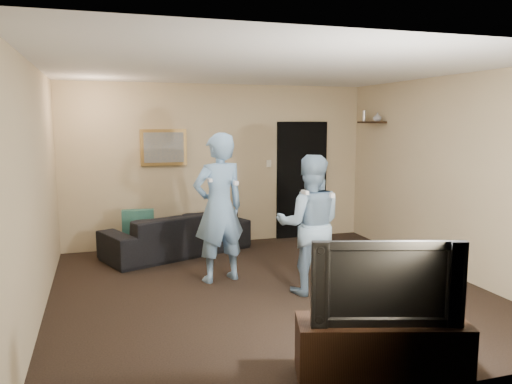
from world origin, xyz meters
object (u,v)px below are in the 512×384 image
object	(u,v)px
television	(384,280)
wii_player_left	(219,208)
wii_player_right	(310,225)
sofa	(177,233)
tv_console	(382,349)

from	to	relation	value
television	wii_player_left	xyz separation A→B (m)	(-0.63, 2.79, 0.12)
wii_player_right	wii_player_left	bearing A→B (deg)	140.23
sofa	wii_player_right	distance (m)	2.57
tv_console	television	size ratio (longest dim) A/B	1.15
tv_console	television	world-z (taller)	television
sofa	tv_console	xyz separation A→B (m)	(0.95, -4.24, -0.07)
sofa	wii_player_left	world-z (taller)	wii_player_left
tv_console	wii_player_left	world-z (taller)	wii_player_left
tv_console	wii_player_right	distance (m)	2.13
sofa	tv_console	distance (m)	4.35
television	wii_player_right	distance (m)	2.06
television	wii_player_left	bearing A→B (deg)	119.70
sofa	tv_console	world-z (taller)	sofa
wii_player_left	sofa	bearing A→B (deg)	102.43
tv_console	sofa	bearing A→B (deg)	119.58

